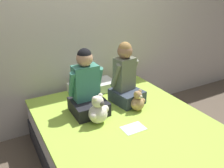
% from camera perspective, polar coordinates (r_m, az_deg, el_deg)
% --- Properties ---
extents(ground_plane, '(14.00, 14.00, 0.00)m').
position_cam_1_polar(ground_plane, '(2.56, 3.96, -19.14)').
color(ground_plane, brown).
extents(wall_behind_bed, '(8.00, 0.06, 2.50)m').
position_cam_1_polar(wall_behind_bed, '(2.89, -7.47, 13.79)').
color(wall_behind_bed, beige).
rests_on(wall_behind_bed, ground_plane).
extents(bed, '(1.54, 2.00, 0.50)m').
position_cam_1_polar(bed, '(2.40, 4.13, -14.75)').
color(bed, '#2D2D33').
rests_on(bed, ground_plane).
extents(child_on_left, '(0.34, 0.35, 0.65)m').
position_cam_1_polar(child_on_left, '(2.35, -6.08, -1.00)').
color(child_on_left, black).
rests_on(child_on_left, bed).
extents(child_on_right, '(0.33, 0.36, 0.66)m').
position_cam_1_polar(child_on_right, '(2.53, 3.28, 1.39)').
color(child_on_right, '#384251').
rests_on(child_on_right, bed).
extents(teddy_bear_held_by_left_child, '(0.23, 0.18, 0.29)m').
position_cam_1_polar(teddy_bear_held_by_left_child, '(2.21, -3.37, -6.51)').
color(teddy_bear_held_by_left_child, silver).
rests_on(teddy_bear_held_by_left_child, bed).
extents(teddy_bear_held_by_right_child, '(0.18, 0.14, 0.22)m').
position_cam_1_polar(teddy_bear_held_by_right_child, '(2.44, 6.18, -4.29)').
color(teddy_bear_held_by_right_child, tan).
rests_on(teddy_bear_held_by_right_child, bed).
extents(pillow_at_headboard, '(0.54, 0.28, 0.11)m').
position_cam_1_polar(pillow_at_headboard, '(2.86, -4.74, -0.72)').
color(pillow_at_headboard, white).
rests_on(pillow_at_headboard, bed).
extents(sign_card, '(0.21, 0.15, 0.00)m').
position_cam_1_polar(sign_card, '(2.19, 5.15, -10.53)').
color(sign_card, white).
rests_on(sign_card, bed).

